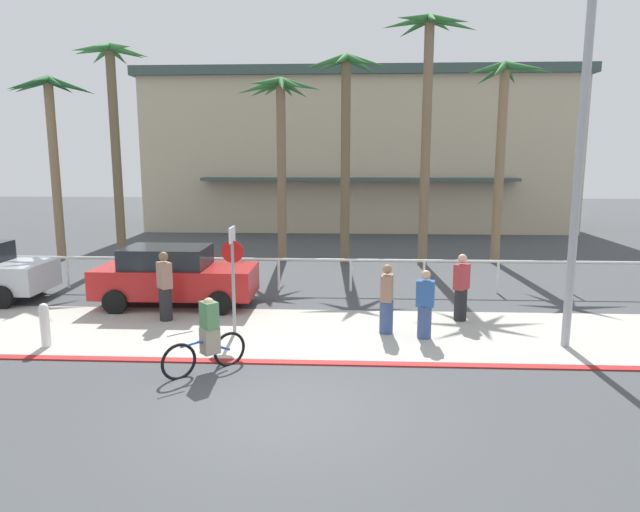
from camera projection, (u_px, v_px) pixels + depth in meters
name	position (u px, v px, depth m)	size (l,w,h in m)	color
ground_plane	(317.00, 281.00, 19.11)	(80.00, 80.00, 0.00)	#424447
sidewalk_strip	(304.00, 332.00, 13.40)	(44.00, 4.00, 0.02)	#ADAAA0
curb_paint	(296.00, 362.00, 11.43)	(44.00, 0.24, 0.03)	maroon
building_backdrop	(357.00, 152.00, 34.36)	(24.56, 10.19, 8.96)	#BCAD8E
rail_fence	(315.00, 265.00, 17.48)	(25.01, 0.08, 1.04)	white
stop_sign_bike_lane	(233.00, 265.00, 13.06)	(0.52, 0.56, 2.56)	gray
bollard_1	(45.00, 325.00, 12.31)	(0.20, 0.20, 1.00)	white
streetlight_curb	(585.00, 151.00, 11.46)	(0.24, 2.54, 7.50)	#9EA0A5
palm_tree_0	(51.00, 119.00, 21.99)	(3.40, 3.19, 7.30)	#846B4C
palm_tree_1	(113.00, 100.00, 21.68)	(2.98, 3.15, 8.47)	brown
palm_tree_2	(280.00, 121.00, 21.85)	(3.33, 3.47, 7.21)	#756047
palm_tree_3	(346.00, 112.00, 21.27)	(3.23, 3.25, 8.00)	brown
palm_tree_4	(428.00, 82.00, 20.71)	(3.54, 2.87, 9.31)	#756047
palm_tree_5	(504.00, 119.00, 21.35)	(3.33, 3.19, 7.73)	#846B4C
car_red_1	(174.00, 276.00, 15.71)	(4.40, 2.02, 1.69)	red
cyclist_blue_0	(208.00, 337.00, 10.91)	(1.38, 1.27, 1.50)	black
pedestrian_0	(461.00, 290.00, 14.25)	(0.46, 0.47, 1.74)	#232326
pedestrian_1	(165.00, 289.00, 14.25)	(0.46, 0.47, 1.80)	#232326
pedestrian_2	(387.00, 302.00, 13.21)	(0.38, 0.44, 1.68)	#384C7A
pedestrian_3	(425.00, 307.00, 12.85)	(0.45, 0.39, 1.62)	#384C7A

